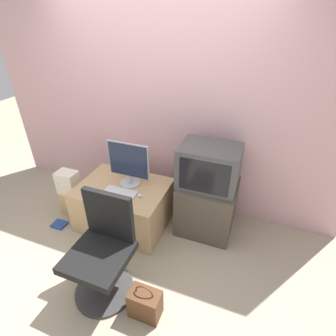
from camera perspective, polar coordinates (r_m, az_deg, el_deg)
ground_plane at (r=2.89m, az=-12.83°, el=-20.74°), size 12.00×12.00×0.00m
wall_back at (r=3.11m, az=-2.40°, el=13.55°), size 4.40×0.05×2.60m
desk at (r=3.17m, az=-9.49°, el=-7.90°), size 1.00×0.75×0.53m
side_stand at (r=3.07m, az=8.41°, el=-8.22°), size 0.62×0.57×0.61m
main_monitor at (r=2.91m, az=-8.57°, el=0.79°), size 0.48×0.23×0.51m
keyboard at (r=2.92m, az=-10.28°, el=-5.14°), size 0.37×0.14×0.01m
mouse at (r=2.82m, az=-6.20°, el=-6.02°), size 0.05×0.03×0.04m
crt_tv at (r=2.75m, az=8.92°, el=0.28°), size 0.62×0.45×0.46m
office_chair at (r=2.45m, az=-13.97°, el=-17.65°), size 0.54×0.54×0.97m
cardboard_box_lower at (r=3.54m, az=-20.02°, el=-6.98°), size 0.26×0.19×0.32m
cardboard_box_upper at (r=3.37m, az=-20.93°, el=-2.91°), size 0.24×0.18×0.28m
handbag at (r=2.47m, az=-5.02°, el=-27.33°), size 0.27×0.17×0.37m
book at (r=3.50m, az=-22.56°, el=-11.27°), size 0.17×0.14×0.02m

